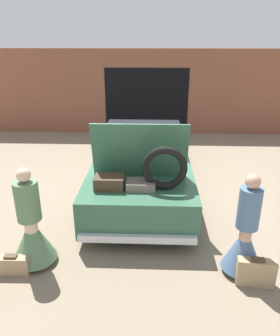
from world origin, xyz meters
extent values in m
plane|color=#7F705B|center=(0.00, 0.00, 0.00)|extent=(40.00, 40.00, 0.00)
cube|color=brown|center=(0.00, 4.35, 1.40)|extent=(12.00, 0.12, 2.80)
cube|color=black|center=(0.00, 4.28, 1.10)|extent=(2.80, 0.02, 2.20)
cube|color=#336047|center=(0.00, 0.00, 0.51)|extent=(1.96, 5.00, 0.66)
cube|color=#1E2328|center=(0.00, 0.30, 1.06)|extent=(1.72, 1.60, 0.43)
cylinder|color=black|center=(-0.91, 1.55, 0.37)|extent=(0.18, 0.73, 0.73)
cylinder|color=black|center=(0.91, 1.55, 0.37)|extent=(0.18, 0.73, 0.73)
cylinder|color=black|center=(-0.91, -1.50, 0.37)|extent=(0.18, 0.73, 0.73)
cylinder|color=black|center=(0.91, -1.50, 0.37)|extent=(0.18, 0.73, 0.73)
cube|color=silver|center=(0.00, -2.54, 0.28)|extent=(1.86, 0.10, 0.12)
cube|color=#336047|center=(0.00, -1.49, 1.35)|extent=(1.66, 0.26, 1.03)
cube|color=#473323|center=(-0.49, -1.91, 0.95)|extent=(0.49, 0.34, 0.21)
cube|color=#75665B|center=(0.04, -1.91, 0.91)|extent=(0.48, 0.33, 0.14)
torus|color=black|center=(0.42, -1.91, 1.21)|extent=(0.74, 0.12, 0.74)
cylinder|color=beige|center=(-1.54, -2.80, 0.38)|extent=(0.19, 0.19, 0.75)
cone|color=#567A56|center=(-1.54, -2.80, 0.41)|extent=(0.66, 0.66, 0.68)
cylinder|color=#567A56|center=(-1.54, -2.80, 1.05)|extent=(0.35, 0.35, 0.59)
sphere|color=beige|center=(-1.54, -2.80, 1.45)|extent=(0.20, 0.20, 0.20)
cylinder|color=tan|center=(1.54, -2.89, 0.38)|extent=(0.17, 0.17, 0.75)
cone|color=slate|center=(1.54, -2.89, 0.41)|extent=(0.58, 0.58, 0.68)
cylinder|color=slate|center=(1.54, -2.89, 1.05)|extent=(0.31, 0.31, 0.60)
sphere|color=tan|center=(1.54, -2.89, 1.45)|extent=(0.20, 0.20, 0.20)
cube|color=#9E8460|center=(-1.79, -3.07, 0.14)|extent=(0.51, 0.17, 0.28)
cube|color=#4C3823|center=(-1.79, -3.07, 0.30)|extent=(0.18, 0.10, 0.02)
cube|color=#9E8460|center=(1.66, -3.16, 0.20)|extent=(0.53, 0.21, 0.41)
cube|color=#4C3823|center=(1.66, -3.16, 0.43)|extent=(0.19, 0.11, 0.02)
camera|label=1|loc=(0.22, -6.82, 3.24)|focal=35.00mm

